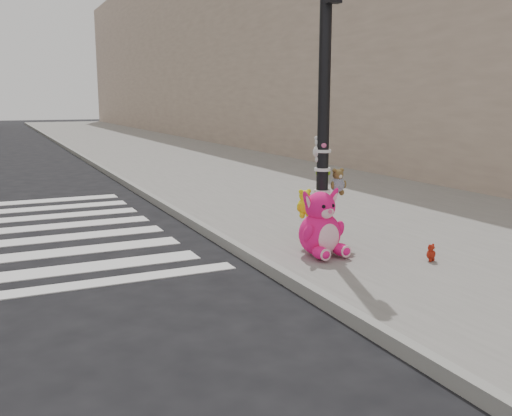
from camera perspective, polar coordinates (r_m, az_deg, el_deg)
name	(u,v)px	position (r m, az deg, el deg)	size (l,w,h in m)	color
ground	(181,333)	(5.43, -7.48, -12.28)	(120.00, 120.00, 0.00)	black
sidewalk_near	(242,173)	(16.27, -1.39, 3.55)	(7.00, 80.00, 0.14)	slate
curb_edge	(121,180)	(15.23, -13.38, 2.76)	(0.12, 80.00, 0.15)	gray
bld_near	(264,37)	(27.67, 0.77, 16.76)	(5.00, 60.00, 10.00)	#BAA48E
signal_pole	(323,124)	(7.76, 6.72, 8.30)	(0.68, 0.48, 4.00)	black
pink_bunny	(321,228)	(7.35, 6.52, -2.02)	(0.62, 0.68, 0.88)	#FF1579
red_teddy	(431,253)	(7.42, 17.10, -4.29)	(0.15, 0.10, 0.22)	#9F1F0F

